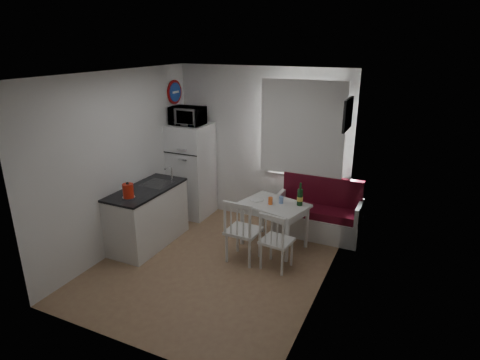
# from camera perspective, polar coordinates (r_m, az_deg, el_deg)

# --- Properties ---
(floor) EXTENTS (3.00, 3.50, 0.02)m
(floor) POSITION_cam_1_polar(r_m,az_deg,el_deg) (5.76, -3.83, -11.90)
(floor) COLOR #91694D
(floor) RESTS_ON ground
(ceiling) EXTENTS (3.00, 3.50, 0.02)m
(ceiling) POSITION_cam_1_polar(r_m,az_deg,el_deg) (4.94, -4.51, 14.84)
(ceiling) COLOR white
(ceiling) RESTS_ON wall_back
(wall_back) EXTENTS (3.00, 0.02, 2.60)m
(wall_back) POSITION_cam_1_polar(r_m,az_deg,el_deg) (6.72, 3.11, 4.81)
(wall_back) COLOR white
(wall_back) RESTS_ON floor
(wall_front) EXTENTS (3.00, 0.02, 2.60)m
(wall_front) POSITION_cam_1_polar(r_m,az_deg,el_deg) (3.89, -16.79, -7.16)
(wall_front) COLOR white
(wall_front) RESTS_ON floor
(wall_left) EXTENTS (0.02, 3.50, 2.60)m
(wall_left) POSITION_cam_1_polar(r_m,az_deg,el_deg) (6.05, -16.68, 2.36)
(wall_left) COLOR white
(wall_left) RESTS_ON floor
(wall_right) EXTENTS (0.02, 3.50, 2.60)m
(wall_right) POSITION_cam_1_polar(r_m,az_deg,el_deg) (4.70, 12.08, -2.07)
(wall_right) COLOR white
(wall_right) RESTS_ON floor
(window) EXTENTS (1.22, 0.06, 1.47)m
(window) POSITION_cam_1_polar(r_m,az_deg,el_deg) (6.40, 8.92, 6.85)
(window) COLOR white
(window) RESTS_ON wall_back
(curtain) EXTENTS (1.35, 0.02, 1.50)m
(curtain) POSITION_cam_1_polar(r_m,az_deg,el_deg) (6.33, 8.76, 7.17)
(curtain) COLOR white
(curtain) RESTS_ON wall_back
(kitchen_counter) EXTENTS (0.62, 1.32, 1.16)m
(kitchen_counter) POSITION_cam_1_polar(r_m,az_deg,el_deg) (6.27, -12.93, -4.97)
(kitchen_counter) COLOR white
(kitchen_counter) RESTS_ON floor
(wall_sign) EXTENTS (0.03, 0.40, 0.40)m
(wall_sign) POSITION_cam_1_polar(r_m,az_deg,el_deg) (6.99, -9.23, 12.24)
(wall_sign) COLOR #1A41A0
(wall_sign) RESTS_ON wall_left
(picture_frame) EXTENTS (0.04, 0.52, 0.42)m
(picture_frame) POSITION_cam_1_polar(r_m,az_deg,el_deg) (5.56, 15.06, 9.02)
(picture_frame) COLOR black
(picture_frame) RESTS_ON wall_right
(bench) EXTENTS (1.33, 0.51, 0.95)m
(bench) POSITION_cam_1_polar(r_m,az_deg,el_deg) (6.53, 11.05, -5.18)
(bench) COLOR white
(bench) RESTS_ON floor
(dining_table) EXTENTS (1.06, 0.86, 0.69)m
(dining_table) POSITION_cam_1_polar(r_m,az_deg,el_deg) (5.98, 4.94, -4.05)
(dining_table) COLOR white
(dining_table) RESTS_ON floor
(chair_left) EXTENTS (0.45, 0.43, 0.50)m
(chair_left) POSITION_cam_1_polar(r_m,az_deg,el_deg) (5.52, 0.06, -6.45)
(chair_left) COLOR white
(chair_left) RESTS_ON floor
(chair_right) EXTENTS (0.44, 0.42, 0.45)m
(chair_right) POSITION_cam_1_polar(r_m,az_deg,el_deg) (5.39, 4.98, -7.92)
(chair_right) COLOR white
(chair_right) RESTS_ON floor
(fridge) EXTENTS (0.65, 0.65, 1.64)m
(fridge) POSITION_cam_1_polar(r_m,az_deg,el_deg) (7.08, -6.93, 1.37)
(fridge) COLOR white
(fridge) RESTS_ON floor
(microwave) EXTENTS (0.54, 0.37, 0.30)m
(microwave) POSITION_cam_1_polar(r_m,az_deg,el_deg) (6.80, -7.48, 9.04)
(microwave) COLOR white
(microwave) RESTS_ON fridge
(kettle) EXTENTS (0.18, 0.18, 0.24)m
(kettle) POSITION_cam_1_polar(r_m,az_deg,el_deg) (5.72, -15.62, -1.50)
(kettle) COLOR red
(kettle) RESTS_ON kitchen_counter
(wine_bottle) EXTENTS (0.09, 0.09, 0.34)m
(wine_bottle) POSITION_cam_1_polar(r_m,az_deg,el_deg) (5.88, 8.55, -2.00)
(wine_bottle) COLOR #14401A
(wine_bottle) RESTS_ON dining_table
(drinking_glass_orange) EXTENTS (0.07, 0.07, 0.11)m
(drinking_glass_orange) POSITION_cam_1_polar(r_m,az_deg,el_deg) (5.91, 4.35, -2.97)
(drinking_glass_orange) COLOR orange
(drinking_glass_orange) RESTS_ON dining_table
(drinking_glass_blue) EXTENTS (0.07, 0.07, 0.11)m
(drinking_glass_blue) POSITION_cam_1_polar(r_m,az_deg,el_deg) (5.95, 5.87, -2.83)
(drinking_glass_blue) COLOR #84A5E1
(drinking_glass_blue) RESTS_ON dining_table
(plate) EXTENTS (0.22, 0.22, 0.02)m
(plate) POSITION_cam_1_polar(r_m,az_deg,el_deg) (6.07, 2.37, -2.77)
(plate) COLOR white
(plate) RESTS_ON dining_table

